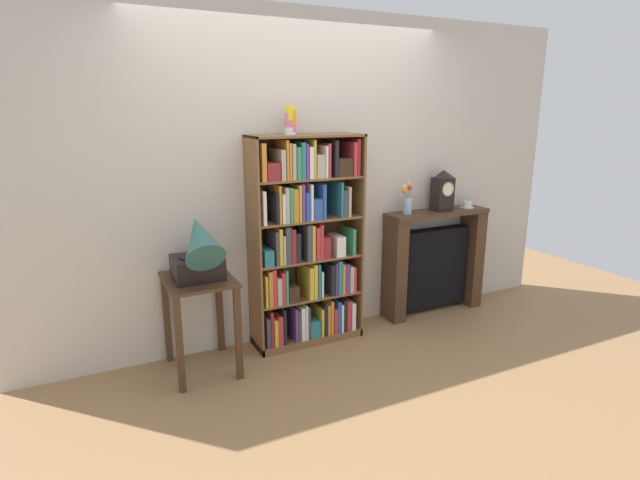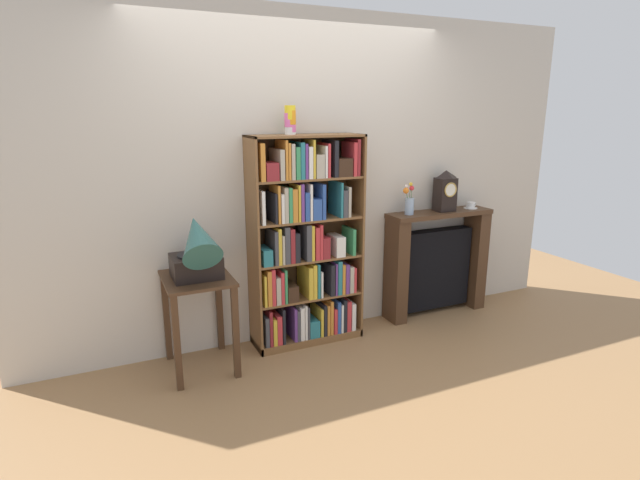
{
  "view_description": "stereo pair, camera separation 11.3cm",
  "coord_description": "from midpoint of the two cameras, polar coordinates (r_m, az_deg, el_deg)",
  "views": [
    {
      "loc": [
        -1.58,
        -3.33,
        1.85
      ],
      "look_at": [
        0.12,
        0.15,
        0.84
      ],
      "focal_mm": 28.05,
      "sensor_mm": 36.0,
      "label": 1
    },
    {
      "loc": [
        -1.48,
        -3.37,
        1.85
      ],
      "look_at": [
        0.12,
        0.15,
        0.84
      ],
      "focal_mm": 28.05,
      "sensor_mm": 36.0,
      "label": 2
    }
  ],
  "objects": [
    {
      "name": "cup_stack",
      "position": [
        3.8,
        -4.27,
        13.49
      ],
      "size": [
        0.09,
        0.08,
        0.21
      ],
      "color": "white",
      "rests_on": "bookshelf"
    },
    {
      "name": "fireplace_mantel",
      "position": [
        4.75,
        12.1,
        -2.48
      ],
      "size": [
        1.0,
        0.26,
        0.97
      ],
      "color": "#472D1C",
      "rests_on": "ground"
    },
    {
      "name": "ground_plane",
      "position": [
        4.13,
        -1.4,
        -12.13
      ],
      "size": [
        7.83,
        6.4,
        0.02
      ],
      "primitive_type": "cube",
      "color": "#997047"
    },
    {
      "name": "mantel_clock",
      "position": [
        4.61,
        13.14,
        5.55
      ],
      "size": [
        0.17,
        0.15,
        0.37
      ],
      "color": "black",
      "rests_on": "fireplace_mantel"
    },
    {
      "name": "teacup_with_saucer",
      "position": [
        4.83,
        15.82,
        3.89
      ],
      "size": [
        0.13,
        0.13,
        0.06
      ],
      "color": "white",
      "rests_on": "fireplace_mantel"
    },
    {
      "name": "flower_vase",
      "position": [
        4.4,
        9.2,
        4.34
      ],
      "size": [
        0.11,
        0.09,
        0.28
      ],
      "color": "#99B2D1",
      "rests_on": "fireplace_mantel"
    },
    {
      "name": "bookshelf",
      "position": [
        3.95,
        -2.5,
        -1.05
      ],
      "size": [
        0.89,
        0.31,
        1.67
      ],
      "color": "brown",
      "rests_on": "ground"
    },
    {
      "name": "gramophone",
      "position": [
        3.48,
        -14.55,
        -1.09
      ],
      "size": [
        0.33,
        0.51,
        0.53
      ],
      "color": "black",
      "rests_on": "side_table_left"
    },
    {
      "name": "wall_back",
      "position": [
        4.12,
        -0.85,
        7.0
      ],
      "size": [
        4.83,
        0.08,
        2.6
      ],
      "primitive_type": "cube",
      "color": "beige",
      "rests_on": "ground"
    },
    {
      "name": "side_table_left",
      "position": [
        3.69,
        -14.42,
        -6.91
      ],
      "size": [
        0.47,
        0.55,
        0.7
      ],
      "color": "#472D1C",
      "rests_on": "ground"
    }
  ]
}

